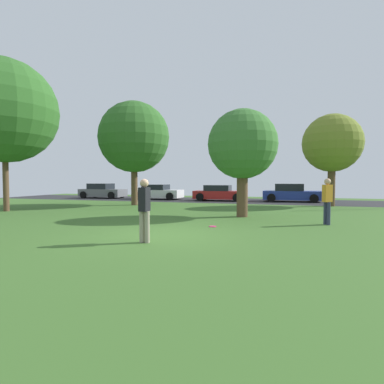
% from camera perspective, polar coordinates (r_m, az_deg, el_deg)
% --- Properties ---
extents(ground_plane, '(44.00, 44.00, 0.00)m').
position_cam_1_polar(ground_plane, '(9.58, -5.39, -8.08)').
color(ground_plane, '#3D6628').
extents(road_strip, '(44.00, 6.40, 0.01)m').
position_cam_1_polar(road_strip, '(25.02, 8.85, -1.62)').
color(road_strip, '#28282B').
rests_on(road_strip, ground_plane).
extents(oak_tree_left, '(4.75, 4.75, 6.95)m').
position_cam_1_polar(oak_tree_left, '(21.17, -10.78, 10.00)').
color(oak_tree_left, brown).
rests_on(oak_tree_left, ground_plane).
extents(maple_tree_far, '(3.20, 3.20, 4.96)m').
position_cam_1_polar(maple_tree_far, '(14.39, 9.41, 8.66)').
color(maple_tree_far, brown).
rests_on(maple_tree_far, ground_plane).
extents(oak_tree_right, '(5.57, 5.57, 8.21)m').
position_cam_1_polar(oak_tree_right, '(19.78, -31.67, 12.75)').
color(oak_tree_right, brown).
rests_on(oak_tree_right, ground_plane).
extents(birch_tree_lone, '(3.70, 3.70, 5.92)m').
position_cam_1_polar(birch_tree_lone, '(21.78, 24.70, 8.23)').
color(birch_tree_lone, brown).
rests_on(birch_tree_lone, ground_plane).
extents(person_thrower, '(0.39, 0.37, 1.77)m').
position_cam_1_polar(person_thrower, '(12.73, 23.93, -1.20)').
color(person_thrower, '#2D334C').
rests_on(person_thrower, ground_plane).
extents(person_bystander, '(0.30, 0.32, 1.75)m').
position_cam_1_polar(person_bystander, '(8.44, -8.88, -2.83)').
color(person_bystander, gray).
rests_on(person_bystander, ground_plane).
extents(frisbee_disc, '(0.27, 0.27, 0.03)m').
position_cam_1_polar(frisbee_disc, '(11.26, 3.88, -6.43)').
color(frisbee_disc, '#EA2D6B').
rests_on(frisbee_disc, ground_plane).
extents(parked_car_grey, '(4.16, 2.01, 1.35)m').
position_cam_1_polar(parked_car_grey, '(29.50, -16.39, 0.12)').
color(parked_car_grey, slate).
rests_on(parked_car_grey, ground_plane).
extents(parked_car_white, '(4.17, 2.11, 1.28)m').
position_cam_1_polar(parked_car_white, '(26.82, -6.43, -0.06)').
color(parked_car_white, white).
rests_on(parked_car_white, ground_plane).
extents(parked_car_red, '(4.24, 1.97, 1.27)m').
position_cam_1_polar(parked_car_red, '(24.95, 5.20, -0.26)').
color(parked_car_red, '#B21E1E').
rests_on(parked_car_red, ground_plane).
extents(parked_car_blue, '(4.36, 2.04, 1.39)m').
position_cam_1_polar(parked_car_blue, '(25.03, 18.07, -0.25)').
color(parked_car_blue, '#233893').
rests_on(parked_car_blue, ground_plane).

